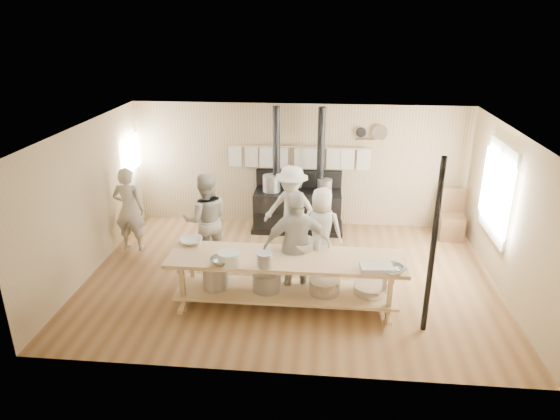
{
  "coord_description": "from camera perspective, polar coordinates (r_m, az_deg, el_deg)",
  "views": [
    {
      "loc": [
        0.54,
        -7.65,
        4.28
      ],
      "look_at": [
        -0.19,
        0.2,
        1.18
      ],
      "focal_mm": 32.0,
      "sensor_mm": 36.0,
      "label": 1
    }
  ],
  "objects": [
    {
      "name": "deep_bowl_enamel",
      "position": [
        7.36,
        -5.88,
        -5.55
      ],
      "size": [
        0.42,
        0.42,
        0.2
      ],
      "primitive_type": "cylinder",
      "rotation": [
        0.0,
        0.0,
        0.41
      ],
      "color": "silver",
      "rests_on": "prep_table"
    },
    {
      "name": "pitcher",
      "position": [
        7.83,
        4.3,
        -3.8
      ],
      "size": [
        0.16,
        0.16,
        0.2
      ],
      "primitive_type": "cylinder",
      "rotation": [
        0.0,
        0.0,
        -0.39
      ],
      "color": "silver",
      "rests_on": "prep_table"
    },
    {
      "name": "cook_center",
      "position": [
        8.8,
        4.73,
        -2.21
      ],
      "size": [
        0.83,
        0.63,
        1.52
      ],
      "primitive_type": "imported",
      "rotation": [
        0.0,
        0.0,
        2.92
      ],
      "color": "#B7B1A2",
      "rests_on": "ground"
    },
    {
      "name": "ground",
      "position": [
        8.79,
        1.15,
        -7.7
      ],
      "size": [
        7.0,
        7.0,
        0.0
      ],
      "primitive_type": "plane",
      "color": "brown",
      "rests_on": "ground"
    },
    {
      "name": "chair",
      "position": [
        10.74,
        19.02,
        -1.55
      ],
      "size": [
        0.52,
        0.52,
        1.01
      ],
      "rotation": [
        0.0,
        0.0,
        -0.12
      ],
      "color": "#4E351F",
      "rests_on": "ground"
    },
    {
      "name": "bowl_white_a",
      "position": [
        8.13,
        -10.1,
        -3.53
      ],
      "size": [
        0.42,
        0.42,
        0.09
      ],
      "primitive_type": "imported",
      "rotation": [
        0.0,
        0.0,
        0.2
      ],
      "color": "silver",
      "rests_on": "prep_table"
    },
    {
      "name": "towel_rail",
      "position": [
        10.43,
        2.2,
        6.25
      ],
      "size": [
        3.0,
        0.04,
        0.47
      ],
      "color": "tan",
      "rests_on": "ground"
    },
    {
      "name": "support_post",
      "position": [
        7.13,
        17.08,
        -4.25
      ],
      "size": [
        0.08,
        0.08,
        2.6
      ],
      "primitive_type": "cylinder",
      "color": "black",
      "rests_on": "ground"
    },
    {
      "name": "cook_by_window",
      "position": [
        9.36,
        1.32,
        0.01
      ],
      "size": [
        1.26,
        0.97,
        1.71
      ],
      "primitive_type": "imported",
      "rotation": [
        0.0,
        0.0,
        -0.35
      ],
      "color": "#B7B1A2",
      "rests_on": "ground"
    },
    {
      "name": "window_right",
      "position": [
        9.19,
        23.66,
        1.99
      ],
      "size": [
        0.09,
        1.5,
        1.65
      ],
      "color": "beige",
      "rests_on": "ground"
    },
    {
      "name": "bowl_steel_b",
      "position": [
        7.33,
        12.72,
        -6.59
      ],
      "size": [
        0.32,
        0.32,
        0.1
      ],
      "primitive_type": "imported",
      "rotation": [
        0.0,
        0.0,
        3.13
      ],
      "color": "silver",
      "rests_on": "prep_table"
    },
    {
      "name": "roasting_pan",
      "position": [
        7.3,
        10.95,
        -6.55
      ],
      "size": [
        0.48,
        0.35,
        0.1
      ],
      "primitive_type": "cube",
      "rotation": [
        0.0,
        0.0,
        0.1
      ],
      "color": "#B2B2B7",
      "rests_on": "prep_table"
    },
    {
      "name": "left_opening",
      "position": [
        10.79,
        -16.66,
        6.16
      ],
      "size": [
        0.0,
        0.9,
        0.9
      ],
      "color": "white",
      "rests_on": "ground"
    },
    {
      "name": "bucket_galv",
      "position": [
        7.28,
        -1.75,
        -5.72
      ],
      "size": [
        0.3,
        0.3,
        0.21
      ],
      "primitive_type": "cylinder",
      "rotation": [
        0.0,
        0.0,
        0.4
      ],
      "color": "gray",
      "rests_on": "prep_table"
    },
    {
      "name": "cook_far_left",
      "position": [
        9.9,
        -16.85,
        0.07
      ],
      "size": [
        0.62,
        0.42,
        1.65
      ],
      "primitive_type": "imported",
      "rotation": [
        0.0,
        0.0,
        3.11
      ],
      "color": "#B7B1A2",
      "rests_on": "ground"
    },
    {
      "name": "cook_left",
      "position": [
        8.99,
        -8.44,
        -1.13
      ],
      "size": [
        0.98,
        0.85,
        1.73
      ],
      "primitive_type": "imported",
      "rotation": [
        0.0,
        0.0,
        3.41
      ],
      "color": "#B7B1A2",
      "rests_on": "ground"
    },
    {
      "name": "cook_right",
      "position": [
        7.8,
        1.93,
        -4.16
      ],
      "size": [
        1.14,
        0.68,
        1.81
      ],
      "primitive_type": "imported",
      "rotation": [
        0.0,
        0.0,
        3.38
      ],
      "color": "#B7B1A2",
      "rests_on": "ground"
    },
    {
      "name": "mixing_bowl_large",
      "position": [
        7.85,
        2.35,
        -3.91
      ],
      "size": [
        0.47,
        0.47,
        0.14
      ],
      "primitive_type": "cylinder",
      "rotation": [
        0.0,
        0.0,
        0.04
      ],
      "color": "silver",
      "rests_on": "prep_table"
    },
    {
      "name": "room_shell",
      "position": [
        8.12,
        1.23,
        2.35
      ],
      "size": [
        7.0,
        7.0,
        7.0
      ],
      "color": "tan",
      "rests_on": "ground"
    },
    {
      "name": "bowl_steel_a",
      "position": [
        7.4,
        -6.62,
        -5.82
      ],
      "size": [
        0.48,
        0.48,
        0.11
      ],
      "primitive_type": "imported",
      "rotation": [
        0.0,
        0.0,
        0.47
      ],
      "color": "silver",
      "rests_on": "prep_table"
    },
    {
      "name": "back_wall_shelf",
      "position": [
        10.38,
        10.43,
        8.43
      ],
      "size": [
        0.63,
        0.14,
        0.32
      ],
      "color": "tan",
      "rests_on": "ground"
    },
    {
      "name": "stove",
      "position": [
        10.48,
        2.0,
        0.43
      ],
      "size": [
        1.9,
        0.75,
        2.6
      ],
      "color": "black",
      "rests_on": "ground"
    },
    {
      "name": "bowl_white_b",
      "position": [
        7.33,
        12.71,
        -6.61
      ],
      "size": [
        0.51,
        0.51,
        0.09
      ],
      "primitive_type": "imported",
      "rotation": [
        0.0,
        0.0,
        2.04
      ],
      "color": "silver",
      "rests_on": "prep_table"
    },
    {
      "name": "prep_table",
      "position": [
        7.75,
        0.61,
        -7.57
      ],
      "size": [
        3.6,
        0.9,
        0.85
      ],
      "color": "tan",
      "rests_on": "ground"
    }
  ]
}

